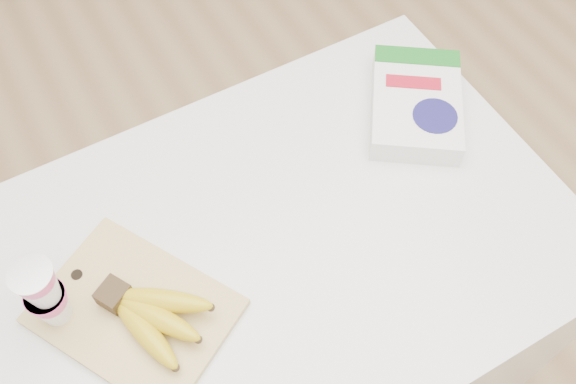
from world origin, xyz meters
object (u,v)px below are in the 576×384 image
(cutting_board, at_px, (135,311))
(yogurt_stack, at_px, (44,293))
(bananas, at_px, (152,315))
(cereal_box, at_px, (416,104))
(table, at_px, (273,329))

(cutting_board, bearing_deg, yogurt_stack, 124.62)
(cutting_board, relative_size, bananas, 1.56)
(cereal_box, bearing_deg, yogurt_stack, -139.54)
(cutting_board, bearing_deg, table, -29.60)
(bananas, relative_size, yogurt_stack, 1.27)
(table, distance_m, cutting_board, 0.50)
(table, xyz_separation_m, bananas, (-0.23, -0.03, 0.46))
(table, distance_m, yogurt_stack, 0.64)
(cutting_board, height_order, cereal_box, cereal_box)
(cutting_board, distance_m, cereal_box, 0.68)
(yogurt_stack, distance_m, cereal_box, 0.78)
(table, distance_m, cereal_box, 0.62)
(bananas, height_order, cereal_box, bananas)
(bananas, xyz_separation_m, yogurt_stack, (-0.13, 0.09, 0.06))
(yogurt_stack, bearing_deg, bananas, -33.28)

